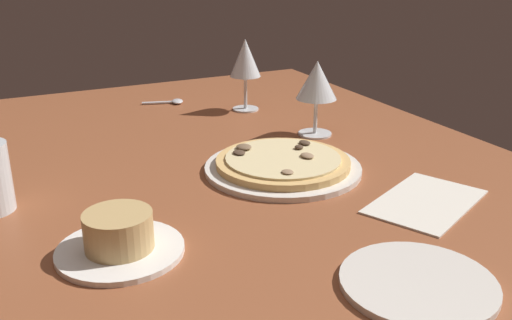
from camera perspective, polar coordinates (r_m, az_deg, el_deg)
name	(u,v)px	position (r cm, az deg, el deg)	size (l,w,h in cm)	color
dining_table	(227,192)	(98.72, -2.87, -3.16)	(150.00, 110.00, 4.00)	brown
pizza_main	(284,165)	(101.53, 2.77, -0.52)	(27.50, 27.50, 3.38)	silver
ramekin_on_saucer	(119,238)	(77.21, -13.28, -7.44)	(16.58, 16.58, 5.68)	white
wine_glass_far	(245,60)	(136.83, -1.06, 9.76)	(7.21, 7.21, 16.90)	silver
wine_glass_near	(317,83)	(119.00, 5.98, 7.57)	(8.33, 8.33, 15.51)	silver
side_plate	(418,283)	(71.91, 15.61, -11.55)	(18.40, 18.40, 0.90)	silver
paper_menu	(426,202)	(93.69, 16.31, -3.95)	(12.55, 19.85, 0.30)	silver
spoon	(172,102)	(146.44, -8.20, 5.69)	(5.16, 10.32, 1.00)	silver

